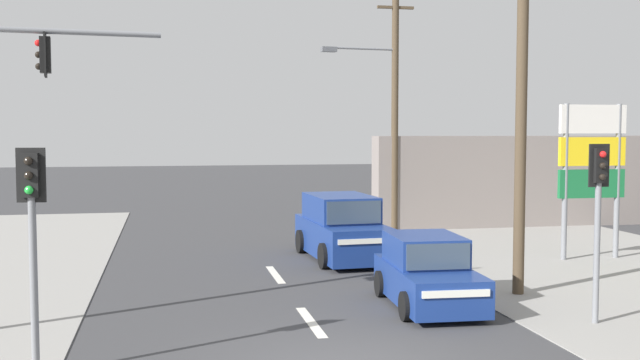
{
  "coord_description": "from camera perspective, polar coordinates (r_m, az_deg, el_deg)",
  "views": [
    {
      "loc": [
        -2.78,
        -11.45,
        3.83
      ],
      "look_at": [
        0.39,
        4.0,
        2.77
      ],
      "focal_mm": 42.0,
      "sensor_mm": 36.0,
      "label": 1
    }
  ],
  "objects": [
    {
      "name": "shopfront_wall_far",
      "position": [
        30.78,
        15.03,
        -0.08
      ],
      "size": [
        12.0,
        1.0,
        3.6
      ],
      "primitive_type": "cube",
      "color": "gray",
      "rests_on": "ground"
    },
    {
      "name": "pedestal_signal_right_kerb",
      "position": [
        15.6,
        20.44,
        -1.61
      ],
      "size": [
        0.44,
        0.29,
        3.56
      ],
      "color": "slate",
      "rests_on": "ground"
    },
    {
      "name": "suv_kerbside_parked",
      "position": [
        22.28,
        1.66,
        -3.77
      ],
      "size": [
        2.25,
        4.62,
        1.9
      ],
      "color": "navy",
      "rests_on": "ground"
    },
    {
      "name": "utility_pole_background_right",
      "position": [
        28.24,
        5.47,
        6.39
      ],
      "size": [
        3.78,
        0.53,
        9.48
      ],
      "color": "#4C3D2B",
      "rests_on": "ground"
    },
    {
      "name": "hatchback_oncoming_near",
      "position": [
        16.56,
        8.18,
        -7.09
      ],
      "size": [
        1.93,
        3.71,
        1.53
      ],
      "color": "navy",
      "rests_on": "ground"
    },
    {
      "name": "lane_dash_far",
      "position": [
        20.01,
        -3.43,
        -7.2
      ],
      "size": [
        0.2,
        2.4,
        0.01
      ],
      "primitive_type": "cube",
      "color": "silver",
      "rests_on": "ground"
    },
    {
      "name": "pedestal_signal_left_kerb",
      "position": [
        12.32,
        -21.09,
        -3.01
      ],
      "size": [
        0.44,
        0.3,
        3.56
      ],
      "color": "slate",
      "rests_on": "ground"
    },
    {
      "name": "shopping_plaza_sign",
      "position": [
        23.41,
        20.01,
        1.53
      ],
      "size": [
        2.1,
        0.16,
        4.6
      ],
      "color": "slate",
      "rests_on": "ground"
    },
    {
      "name": "utility_pole_midground_right",
      "position": [
        17.9,
        15.16,
        9.34
      ],
      "size": [
        1.8,
        0.26,
        10.69
      ],
      "color": "#4C3D2B",
      "rests_on": "ground"
    },
    {
      "name": "lane_dash_mid",
      "position": [
        15.2,
        -0.7,
        -10.74
      ],
      "size": [
        0.2,
        2.4,
        0.01
      ],
      "primitive_type": "cube",
      "color": "silver",
      "rests_on": "ground"
    }
  ]
}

